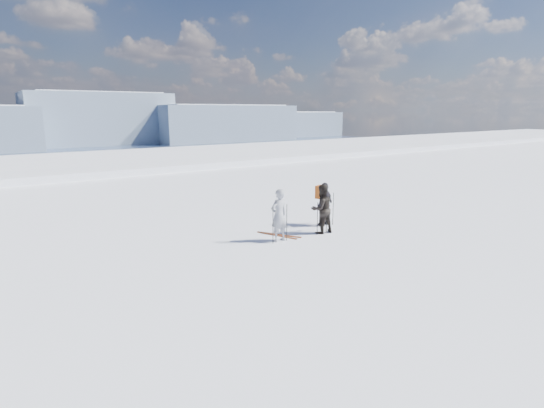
% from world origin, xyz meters
% --- Properties ---
extents(lake_basin, '(820.00, 820.00, 71.62)m').
position_xyz_m(lake_basin, '(0.00, 30.00, -6.50)').
color(lake_basin, white).
rests_on(lake_basin, ground).
extents(far_mountain_range, '(770.00, 110.00, 53.00)m').
position_xyz_m(far_mountain_range, '(29.60, 454.78, -7.19)').
color(far_mountain_range, slate).
rests_on(far_mountain_range, ground).
extents(skier_grey, '(0.72, 0.51, 1.86)m').
position_xyz_m(skier_grey, '(-1.03, 4.14, 0.93)').
color(skier_grey, '#91959F').
rests_on(skier_grey, ground).
extents(skier_dark, '(0.95, 0.77, 1.83)m').
position_xyz_m(skier_dark, '(0.86, 4.07, 0.92)').
color(skier_dark, black).
rests_on(skier_dark, ground).
extents(skier_pack, '(1.10, 0.74, 1.73)m').
position_xyz_m(skier_pack, '(1.68, 4.80, 0.87)').
color(skier_pack, black).
rests_on(skier_pack, ground).
extents(backpack, '(0.42, 0.32, 0.51)m').
position_xyz_m(backpack, '(1.60, 5.04, 1.99)').
color(backpack, '#CB5513').
rests_on(backpack, skier_pack).
extents(ski_poles, '(3.38, 0.80, 1.32)m').
position_xyz_m(ski_poles, '(0.47, 4.24, 0.64)').
color(ski_poles, black).
rests_on(ski_poles, ground).
extents(skis_loose, '(0.98, 1.61, 0.03)m').
position_xyz_m(skis_loose, '(-0.65, 4.71, 0.01)').
color(skis_loose, black).
rests_on(skis_loose, ground).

